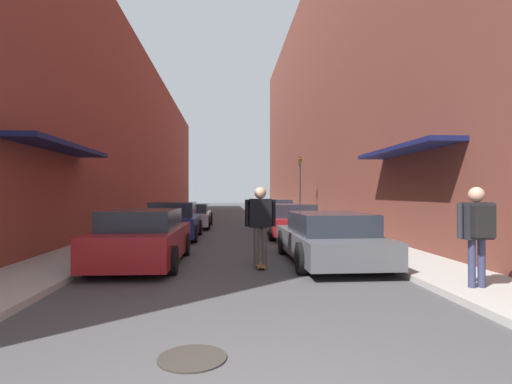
{
  "coord_description": "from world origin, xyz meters",
  "views": [
    {
      "loc": [
        -0.27,
        -2.56,
        1.68
      ],
      "look_at": [
        0.73,
        11.41,
        1.74
      ],
      "focal_mm": 28.0,
      "sensor_mm": 36.0,
      "label": 1
    }
  ],
  "objects_px": {
    "parked_car_right_0": "(328,238)",
    "parked_car_right_3": "(263,210)",
    "parked_car_left_1": "(174,221)",
    "pedestrian": "(478,225)",
    "parked_car_right_1": "(290,220)",
    "skateboarder": "(260,218)",
    "traffic_light": "(300,182)",
    "parked_car_right_2": "(274,213)",
    "parked_car_left_0": "(144,238)",
    "parked_car_left_2": "(191,216)",
    "manhole_cover": "(192,358)"
  },
  "relations": [
    {
      "from": "parked_car_right_3",
      "to": "traffic_light",
      "type": "height_order",
      "value": "traffic_light"
    },
    {
      "from": "parked_car_left_2",
      "to": "skateboarder",
      "type": "height_order",
      "value": "skateboarder"
    },
    {
      "from": "parked_car_right_2",
      "to": "skateboarder",
      "type": "distance_m",
      "value": 11.92
    },
    {
      "from": "parked_car_left_0",
      "to": "parked_car_left_2",
      "type": "distance_m",
      "value": 10.44
    },
    {
      "from": "parked_car_left_1",
      "to": "skateboarder",
      "type": "xyz_separation_m",
      "value": [
        2.73,
        -6.0,
        0.48
      ]
    },
    {
      "from": "manhole_cover",
      "to": "parked_car_right_3",
      "type": "bearing_deg",
      "value": 82.98
    },
    {
      "from": "parked_car_left_1",
      "to": "parked_car_right_2",
      "type": "relative_size",
      "value": 0.9
    },
    {
      "from": "parked_car_right_2",
      "to": "manhole_cover",
      "type": "xyz_separation_m",
      "value": [
        -2.82,
        -16.74,
        -0.65
      ]
    },
    {
      "from": "parked_car_right_1",
      "to": "parked_car_right_2",
      "type": "bearing_deg",
      "value": 90.07
    },
    {
      "from": "skateboarder",
      "to": "manhole_cover",
      "type": "xyz_separation_m",
      "value": [
        -1.1,
        -4.95,
        -1.12
      ]
    },
    {
      "from": "parked_car_left_0",
      "to": "parked_car_right_3",
      "type": "xyz_separation_m",
      "value": [
        4.39,
        17.01,
        -0.06
      ]
    },
    {
      "from": "parked_car_left_2",
      "to": "parked_car_right_1",
      "type": "relative_size",
      "value": 1.0
    },
    {
      "from": "parked_car_left_1",
      "to": "parked_car_left_2",
      "type": "relative_size",
      "value": 0.87
    },
    {
      "from": "parked_car_right_1",
      "to": "parked_car_right_2",
      "type": "height_order",
      "value": "parked_car_right_2"
    },
    {
      "from": "parked_car_left_2",
      "to": "parked_car_right_0",
      "type": "distance_m",
      "value": 11.3
    },
    {
      "from": "parked_car_left_1",
      "to": "parked_car_right_1",
      "type": "xyz_separation_m",
      "value": [
        4.45,
        0.51,
        -0.03
      ]
    },
    {
      "from": "parked_car_right_0",
      "to": "parked_car_right_3",
      "type": "xyz_separation_m",
      "value": [
        -0.04,
        17.05,
        -0.03
      ]
    },
    {
      "from": "parked_car_right_0",
      "to": "traffic_light",
      "type": "bearing_deg",
      "value": 82.69
    },
    {
      "from": "parked_car_right_0",
      "to": "parked_car_right_2",
      "type": "xyz_separation_m",
      "value": [
        0.01,
        11.27,
        0.06
      ]
    },
    {
      "from": "skateboarder",
      "to": "traffic_light",
      "type": "bearing_deg",
      "value": 75.83
    },
    {
      "from": "parked_car_right_0",
      "to": "manhole_cover",
      "type": "distance_m",
      "value": 6.18
    },
    {
      "from": "parked_car_right_2",
      "to": "parked_car_left_0",
      "type": "bearing_deg",
      "value": -111.58
    },
    {
      "from": "parked_car_left_0",
      "to": "parked_car_right_1",
      "type": "bearing_deg",
      "value": 53.23
    },
    {
      "from": "parked_car_left_0",
      "to": "parked_car_left_1",
      "type": "height_order",
      "value": "parked_car_left_1"
    },
    {
      "from": "parked_car_left_2",
      "to": "parked_car_right_0",
      "type": "bearing_deg",
      "value": -67.89
    },
    {
      "from": "pedestrian",
      "to": "manhole_cover",
      "type": "bearing_deg",
      "value": -153.59
    },
    {
      "from": "parked_car_right_0",
      "to": "parked_car_right_2",
      "type": "bearing_deg",
      "value": 89.94
    },
    {
      "from": "parked_car_left_1",
      "to": "pedestrian",
      "type": "height_order",
      "value": "pedestrian"
    },
    {
      "from": "parked_car_right_1",
      "to": "parked_car_left_0",
      "type": "bearing_deg",
      "value": -126.77
    },
    {
      "from": "parked_car_left_0",
      "to": "parked_car_right_2",
      "type": "height_order",
      "value": "parked_car_right_2"
    },
    {
      "from": "parked_car_right_2",
      "to": "pedestrian",
      "type": "bearing_deg",
      "value": -83.43
    },
    {
      "from": "parked_car_left_0",
      "to": "skateboarder",
      "type": "bearing_deg",
      "value": -11.51
    },
    {
      "from": "parked_car_left_2",
      "to": "manhole_cover",
      "type": "distance_m",
      "value": 16.02
    },
    {
      "from": "pedestrian",
      "to": "parked_car_left_2",
      "type": "bearing_deg",
      "value": 113.42
    },
    {
      "from": "parked_car_left_1",
      "to": "parked_car_left_2",
      "type": "xyz_separation_m",
      "value": [
        0.18,
        4.99,
        -0.06
      ]
    },
    {
      "from": "traffic_light",
      "to": "pedestrian",
      "type": "xyz_separation_m",
      "value": [
        0.06,
        -15.91,
        -1.19
      ]
    },
    {
      "from": "parked_car_right_1",
      "to": "skateboarder",
      "type": "relative_size",
      "value": 2.5
    },
    {
      "from": "traffic_light",
      "to": "parked_car_left_1",
      "type": "bearing_deg",
      "value": -130.1
    },
    {
      "from": "parked_car_right_0",
      "to": "traffic_light",
      "type": "height_order",
      "value": "traffic_light"
    },
    {
      "from": "parked_car_right_3",
      "to": "parked_car_right_1",
      "type": "bearing_deg",
      "value": -89.71
    },
    {
      "from": "parked_car_right_3",
      "to": "traffic_light",
      "type": "distance_m",
      "value": 5.01
    },
    {
      "from": "parked_car_left_0",
      "to": "parked_car_right_3",
      "type": "relative_size",
      "value": 0.9
    },
    {
      "from": "parked_car_left_2",
      "to": "traffic_light",
      "type": "distance_m",
      "value": 6.53
    },
    {
      "from": "parked_car_left_1",
      "to": "skateboarder",
      "type": "height_order",
      "value": "skateboarder"
    },
    {
      "from": "traffic_light",
      "to": "parked_car_right_3",
      "type": "bearing_deg",
      "value": 110.85
    },
    {
      "from": "skateboarder",
      "to": "traffic_light",
      "type": "height_order",
      "value": "traffic_light"
    },
    {
      "from": "parked_car_right_3",
      "to": "skateboarder",
      "type": "relative_size",
      "value": 2.55
    },
    {
      "from": "parked_car_left_0",
      "to": "parked_car_left_2",
      "type": "relative_size",
      "value": 0.91
    },
    {
      "from": "parked_car_left_2",
      "to": "manhole_cover",
      "type": "xyz_separation_m",
      "value": [
        1.45,
        -15.94,
        -0.58
      ]
    },
    {
      "from": "skateboarder",
      "to": "pedestrian",
      "type": "relative_size",
      "value": 1.1
    }
  ]
}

